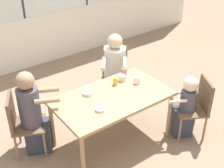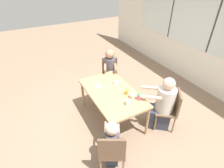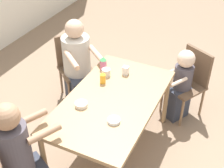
% 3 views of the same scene
% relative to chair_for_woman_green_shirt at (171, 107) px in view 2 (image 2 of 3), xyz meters
% --- Properties ---
extents(ground_plane, '(16.00, 16.00, 0.00)m').
position_rel_chair_for_woman_green_shirt_xyz_m(ground_plane, '(-0.71, -0.89, -0.50)').
color(ground_plane, '#8C725B').
extents(wall_back_with_windows, '(8.40, 0.08, 2.80)m').
position_rel_chair_for_woman_green_shirt_xyz_m(wall_back_with_windows, '(-0.71, 1.76, 0.93)').
color(wall_back_with_windows, white).
rests_on(wall_back_with_windows, ground_plane).
extents(dining_table, '(1.45, 0.84, 0.71)m').
position_rel_chair_for_woman_green_shirt_xyz_m(dining_table, '(-0.71, -0.89, 0.15)').
color(dining_table, tan).
rests_on(dining_table, ground_plane).
extents(chair_for_woman_green_shirt, '(0.56, 0.56, 0.84)m').
position_rel_chair_for_woman_green_shirt_xyz_m(chair_for_woman_green_shirt, '(0.00, 0.00, 0.00)').
color(chair_for_woman_green_shirt, brown).
rests_on(chair_for_woman_green_shirt, ground_plane).
extents(chair_for_man_blue_shirt, '(0.53, 0.53, 0.84)m').
position_rel_chair_for_woman_green_shirt_xyz_m(chair_for_man_blue_shirt, '(-1.74, -0.39, 0.00)').
color(chair_for_man_blue_shirt, brown).
rests_on(chair_for_man_blue_shirt, ground_plane).
extents(chair_for_toddler, '(0.54, 0.54, 0.84)m').
position_rel_chair_for_woman_green_shirt_xyz_m(chair_for_toddler, '(0.28, -1.44, 0.00)').
color(chair_for_toddler, brown).
rests_on(chair_for_toddler, ground_plane).
extents(person_woman_green_shirt, '(0.64, 0.68, 1.12)m').
position_rel_chair_for_woman_green_shirt_xyz_m(person_woman_green_shirt, '(-0.11, -0.13, 0.01)').
color(person_woman_green_shirt, '#333847').
rests_on(person_woman_green_shirt, ground_plane).
extents(person_man_blue_shirt, '(0.54, 0.45, 1.15)m').
position_rel_chair_for_woman_green_shirt_xyz_m(person_man_blue_shirt, '(-1.60, -0.46, 0.05)').
color(person_man_blue_shirt, '#333847').
rests_on(person_man_blue_shirt, ground_plane).
extents(person_toddler, '(0.44, 0.38, 0.90)m').
position_rel_chair_for_woman_green_shirt_xyz_m(person_toddler, '(0.15, -1.36, -0.06)').
color(person_toddler, '#333847').
rests_on(person_toddler, ground_plane).
extents(coffee_mug, '(0.10, 0.09, 0.08)m').
position_rel_chair_for_woman_green_shirt_xyz_m(coffee_mug, '(-0.38, -0.65, 0.25)').
color(coffee_mug, beige).
rests_on(coffee_mug, dining_table).
extents(sippy_cup, '(0.08, 0.08, 0.16)m').
position_rel_chair_for_woman_green_shirt_xyz_m(sippy_cup, '(-0.28, -0.57, 0.29)').
color(sippy_cup, '#CC668C').
rests_on(sippy_cup, dining_table).
extents(juice_glass, '(0.06, 0.06, 0.10)m').
position_rel_chair_for_woman_green_shirt_xyz_m(juice_glass, '(-0.51, -0.69, 0.26)').
color(juice_glass, gold).
rests_on(juice_glass, dining_table).
extents(milk_carton_small, '(0.06, 0.06, 0.09)m').
position_rel_chair_for_woman_green_shirt_xyz_m(milk_carton_small, '(-0.27, -0.83, 0.26)').
color(milk_carton_small, silver).
rests_on(milk_carton_small, dining_table).
extents(bowl_white_shallow, '(0.12, 0.12, 0.04)m').
position_rel_chair_for_woman_green_shirt_xyz_m(bowl_white_shallow, '(-0.94, -0.67, 0.23)').
color(bowl_white_shallow, silver).
rests_on(bowl_white_shallow, dining_table).
extents(bowl_cereal, '(0.12, 0.12, 0.03)m').
position_rel_chair_for_woman_green_shirt_xyz_m(bowl_cereal, '(-1.00, -1.04, 0.23)').
color(bowl_cereal, silver).
rests_on(bowl_cereal, dining_table).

